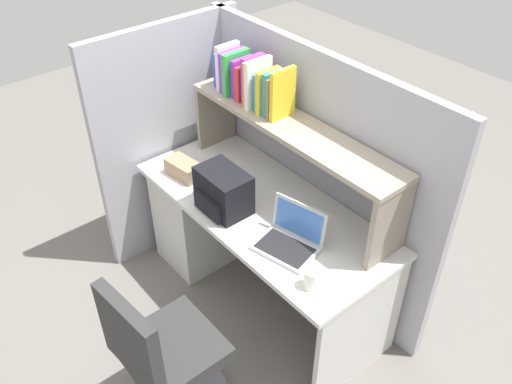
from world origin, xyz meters
TOP-DOWN VIEW (x-y plane):
  - ground_plane at (0.00, 0.00)m, footprint 8.00×8.00m
  - desk at (-0.39, 0.00)m, footprint 1.60×0.70m
  - cubicle_partition_rear at (0.00, 0.38)m, footprint 1.84×0.05m
  - cubicle_partition_left at (-0.85, -0.05)m, footprint 0.05×1.06m
  - overhead_hutch at (0.00, 0.20)m, footprint 1.44×0.28m
  - reference_books_on_shelf at (-0.35, 0.20)m, footprint 0.54×0.19m
  - laptop at (0.34, -0.10)m, footprint 0.36×0.31m
  - backpack at (-0.12, -0.18)m, footprint 0.30×0.23m
  - computer_mouse at (-0.34, -0.17)m, footprint 0.10×0.12m
  - paper_cup at (0.61, -0.22)m, footprint 0.08×0.08m
  - tissue_box at (-0.52, -0.18)m, footprint 0.23×0.15m
  - office_chair at (0.30, -0.88)m, footprint 0.52×0.52m

SIDE VIEW (x-z plane):
  - ground_plane at x=0.00m, z-range 0.00..0.00m
  - office_chair at x=0.30m, z-range -0.07..0.86m
  - desk at x=-0.39m, z-range 0.04..0.77m
  - computer_mouse at x=-0.34m, z-range 0.73..0.76m
  - cubicle_partition_rear at x=0.00m, z-range 0.00..1.55m
  - cubicle_partition_left at x=-0.85m, z-range 0.00..1.55m
  - tissue_box at x=-0.52m, z-range 0.73..0.83m
  - laptop at x=0.34m, z-range 0.67..0.89m
  - paper_cup at x=0.61m, z-range 0.73..0.83m
  - backpack at x=-0.12m, z-range 0.73..0.97m
  - overhead_hutch at x=0.00m, z-range 0.86..1.31m
  - reference_books_on_shelf at x=-0.35m, z-range 1.16..1.44m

